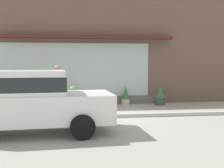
# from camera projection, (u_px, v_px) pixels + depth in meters

# --- Properties ---
(ground_plane) EXTENTS (60.00, 60.00, 0.00)m
(ground_plane) POSITION_uv_depth(u_px,v_px,m) (93.00, 117.00, 9.80)
(ground_plane) COLOR #9E9B93
(curb_strip) EXTENTS (14.00, 0.24, 0.12)m
(curb_strip) POSITION_uv_depth(u_px,v_px,m) (93.00, 116.00, 9.59)
(curb_strip) COLOR #B2B2AD
(curb_strip) RESTS_ON ground_plane
(storefront) EXTENTS (14.00, 0.81, 4.86)m
(storefront) POSITION_uv_depth(u_px,v_px,m) (87.00, 51.00, 12.76)
(storefront) COLOR brown
(storefront) RESTS_ON ground_plane
(fire_hydrant) EXTENTS (0.40, 0.37, 0.99)m
(fire_hydrant) POSITION_uv_depth(u_px,v_px,m) (73.00, 99.00, 10.67)
(fire_hydrant) COLOR #4C8C47
(fire_hydrant) RESTS_ON ground_plane
(pedestrian_with_handbag) EXTENTS (0.23, 0.63, 1.76)m
(pedestrian_with_handbag) POSITION_uv_depth(u_px,v_px,m) (58.00, 84.00, 11.15)
(pedestrian_with_handbag) COLOR brown
(pedestrian_with_handbag) RESTS_ON ground_plane
(parked_car_white) EXTENTS (4.54, 2.12, 1.64)m
(parked_car_white) POSITION_uv_depth(u_px,v_px,m) (22.00, 99.00, 7.38)
(parked_car_white) COLOR white
(parked_car_white) RESTS_ON ground_plane
(potted_plant_window_center) EXTENTS (0.44, 0.44, 0.85)m
(potted_plant_window_center) POSITION_uv_depth(u_px,v_px,m) (160.00, 96.00, 12.49)
(potted_plant_window_center) COLOR #33473D
(potted_plant_window_center) RESTS_ON ground_plane
(potted_plant_doorstep) EXTENTS (0.50, 0.50, 0.63)m
(potted_plant_doorstep) POSITION_uv_depth(u_px,v_px,m) (95.00, 99.00, 12.20)
(potted_plant_doorstep) COLOR #33473D
(potted_plant_doorstep) RESTS_ON ground_plane
(potted_plant_low_front) EXTENTS (0.36, 0.36, 0.84)m
(potted_plant_low_front) POSITION_uv_depth(u_px,v_px,m) (126.00, 96.00, 12.57)
(potted_plant_low_front) COLOR #B7B2A3
(potted_plant_low_front) RESTS_ON ground_plane
(potted_plant_by_entrance) EXTENTS (0.49, 0.49, 0.80)m
(potted_plant_by_entrance) POSITION_uv_depth(u_px,v_px,m) (43.00, 98.00, 11.92)
(potted_plant_by_entrance) COLOR #33473D
(potted_plant_by_entrance) RESTS_ON ground_plane
(potted_plant_window_left) EXTENTS (0.34, 0.34, 0.66)m
(potted_plant_window_left) POSITION_uv_depth(u_px,v_px,m) (9.00, 99.00, 11.65)
(potted_plant_window_left) COLOR #B7B2A3
(potted_plant_window_left) RESTS_ON ground_plane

